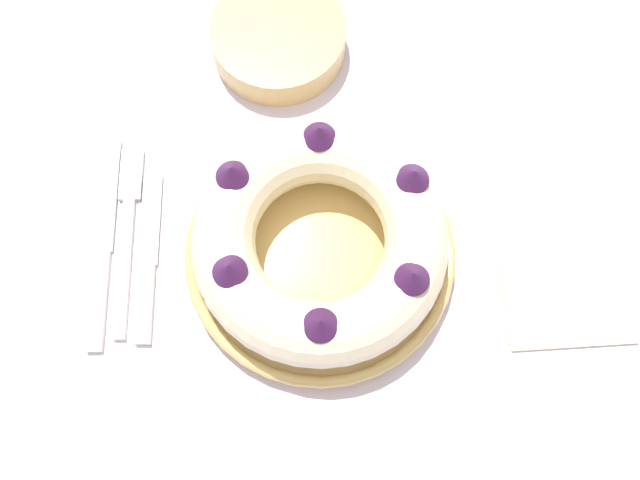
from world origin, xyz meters
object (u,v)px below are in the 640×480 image
object	(u,v)px
cake_knife	(147,269)
fork	(128,226)
serving_knife	(103,256)
napkin	(567,304)
side_bowl	(278,39)
bundt_cake	(320,239)
serving_dish	(320,254)

from	to	relation	value
cake_knife	fork	bearing A→B (deg)	119.15
serving_knife	napkin	world-z (taller)	serving_knife
serving_knife	side_bowl	bearing A→B (deg)	52.31
napkin	bundt_cake	bearing A→B (deg)	167.70
bundt_cake	napkin	distance (m)	0.27
bundt_cake	fork	size ratio (longest dim) A/B	1.20
side_bowl	napkin	bearing A→B (deg)	-46.27
serving_knife	napkin	bearing A→B (deg)	-8.46
cake_knife	serving_dish	bearing A→B (deg)	5.86
serving_knife	side_bowl	xyz separation A→B (m)	(0.18, 0.25, 0.02)
cake_knife	bundt_cake	bearing A→B (deg)	5.89
serving_dish	napkin	distance (m)	0.26
side_bowl	cake_knife	bearing A→B (deg)	-117.08
serving_dish	cake_knife	size ratio (longest dim) A/B	1.51
serving_dish	bundt_cake	size ratio (longest dim) A/B	1.10
bundt_cake	napkin	xyz separation A→B (m)	(0.25, -0.06, -0.05)
serving_dish	fork	world-z (taller)	serving_dish
serving_knife	cake_knife	xyz separation A→B (m)	(0.05, -0.01, 0.00)
fork	serving_knife	size ratio (longest dim) A/B	0.90
cake_knife	side_bowl	world-z (taller)	side_bowl
bundt_cake	napkin	size ratio (longest dim) A/B	1.97
fork	napkin	distance (m)	0.47
fork	napkin	bearing A→B (deg)	-16.37
serving_dish	serving_knife	distance (m)	0.23
bundt_cake	cake_knife	size ratio (longest dim) A/B	1.37
fork	side_bowl	world-z (taller)	side_bowl
bundt_cake	serving_knife	size ratio (longest dim) A/B	1.08
serving_dish	side_bowl	size ratio (longest dim) A/B	1.82
napkin	serving_dish	bearing A→B (deg)	167.73
cake_knife	side_bowl	xyz separation A→B (m)	(0.14, 0.27, 0.02)
cake_knife	serving_knife	bearing A→B (deg)	165.31
serving_dish	cake_knife	distance (m)	0.18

